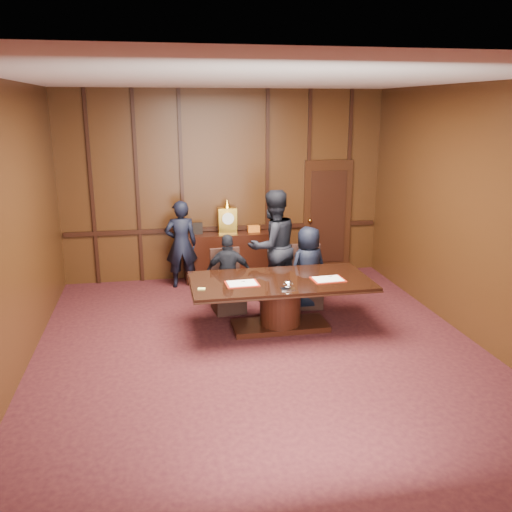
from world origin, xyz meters
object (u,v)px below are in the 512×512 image
Objects in this scene: witness_right at (273,246)px; signatory_right at (308,267)px; signatory_left at (229,274)px; witness_left at (181,244)px; sideboard at (228,255)px; conference_table at (280,296)px.

signatory_right is at bearing 117.77° from witness_right.
signatory_left is at bearing -16.10° from signatory_right.
signatory_right is at bearing -173.24° from signatory_left.
signatory_right is 2.43m from witness_left.
witness_left reaches higher than sideboard.
conference_table is 1.04m from signatory_right.
signatory_left is 0.80× the size of witness_left.
witness_right reaches higher than signatory_left.
conference_table is at bearing 34.81° from signatory_right.
sideboard reaches higher than conference_table.
sideboard is at bearing -86.57° from witness_right.
witness_left is at bearing -58.54° from signatory_left.
witness_left is at bearing -55.89° from witness_right.
witness_right is at bearing -56.90° from signatory_right.
witness_right is (0.16, 1.23, 0.43)m from conference_table.
sideboard is 2.53m from conference_table.
witness_left is 1.78m from witness_right.
signatory_right is 0.71m from witness_right.
signatory_right is at bearing -57.44° from sideboard.
signatory_right is at bearing 50.91° from conference_table.
sideboard is at bearing -73.54° from signatory_right.
sideboard is 1.25× the size of signatory_left.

